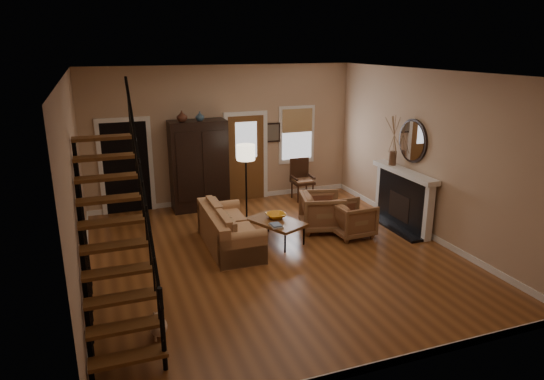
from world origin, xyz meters
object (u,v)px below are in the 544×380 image
object	(u,v)px
armoire	(199,165)
armchair_right	(322,212)
sofa	(230,229)
floor_lamp	(246,184)
armchair_left	(353,219)
coffee_table	(276,231)
side_chair	(303,180)

from	to	relation	value
armoire	armchair_right	xyz separation A→B (m)	(2.10, -2.25, -0.65)
sofa	floor_lamp	size ratio (longest dim) A/B	1.15
armchair_left	coffee_table	bearing A→B (deg)	78.12
coffee_table	sofa	bearing A→B (deg)	176.78
armchair_left	side_chair	size ratio (longest dim) A/B	0.77
coffee_table	floor_lamp	bearing A→B (deg)	99.84
coffee_table	armoire	bearing A→B (deg)	111.22
armchair_left	armchair_right	distance (m)	0.68
sofa	side_chair	world-z (taller)	side_chair
armchair_right	floor_lamp	xyz separation A→B (m)	(-1.34, 0.99, 0.47)
sofa	coffee_table	xyz separation A→B (m)	(0.93, -0.05, -0.15)
armchair_right	side_chair	world-z (taller)	side_chair
coffee_table	armchair_right	bearing A→B (deg)	13.23
armchair_left	sofa	bearing A→B (deg)	80.32
sofa	side_chair	bearing A→B (deg)	42.83
sofa	armchair_left	world-z (taller)	sofa
armchair_right	sofa	bearing A→B (deg)	111.06
floor_lamp	coffee_table	bearing A→B (deg)	-80.16
sofa	armchair_right	distance (m)	2.06
armoire	side_chair	bearing A→B (deg)	-4.48
armoire	armchair_left	size ratio (longest dim) A/B	2.69
coffee_table	armchair_right	distance (m)	1.17
sofa	armchair_left	bearing A→B (deg)	-6.24
armoire	coffee_table	bearing A→B (deg)	-68.78
armchair_right	side_chair	distance (m)	2.10
armchair_left	side_chair	xyz separation A→B (m)	(0.01, 2.57, 0.15)
side_chair	armoire	bearing A→B (deg)	175.52
coffee_table	armchair_left	world-z (taller)	armchair_left
armchair_left	armchair_right	size ratio (longest dim) A/B	0.90
armchair_left	side_chair	bearing A→B (deg)	-3.03
armoire	floor_lamp	size ratio (longest dim) A/B	1.22
armoire	side_chair	xyz separation A→B (m)	(2.55, -0.20, -0.54)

